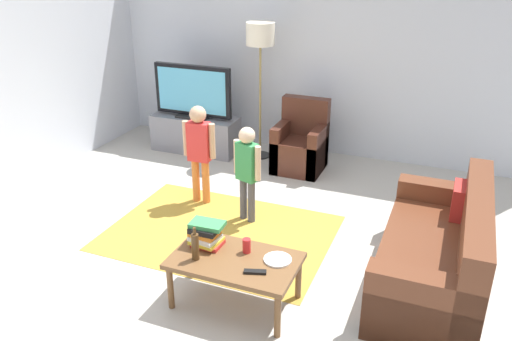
{
  "coord_description": "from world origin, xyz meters",
  "views": [
    {
      "loc": [
        1.74,
        -3.71,
        2.7
      ],
      "look_at": [
        0.0,
        0.6,
        0.65
      ],
      "focal_mm": 36.63,
      "sensor_mm": 36.0,
      "label": 1
    }
  ],
  "objects_px": {
    "floor_lamp": "(260,42)",
    "child_center": "(247,166)",
    "tv": "(193,92)",
    "armchair": "(301,146)",
    "couch": "(441,257)",
    "coffee_table": "(235,264)",
    "book_stack": "(206,234)",
    "plate": "(278,260)",
    "tv_remote": "(255,272)",
    "bottle": "(195,246)",
    "soda_can": "(247,246)",
    "child_near_tv": "(199,146)",
    "tv_stand": "(196,134)"
  },
  "relations": [
    {
      "from": "floor_lamp",
      "to": "soda_can",
      "type": "bearing_deg",
      "value": -70.35
    },
    {
      "from": "book_stack",
      "to": "plate",
      "type": "relative_size",
      "value": 1.3
    },
    {
      "from": "bottle",
      "to": "floor_lamp",
      "type": "bearing_deg",
      "value": 102.65
    },
    {
      "from": "tv",
      "to": "armchair",
      "type": "xyz_separation_m",
      "value": [
        1.54,
        -0.02,
        -0.55
      ]
    },
    {
      "from": "couch",
      "to": "child_center",
      "type": "height_order",
      "value": "child_center"
    },
    {
      "from": "book_stack",
      "to": "child_center",
      "type": "bearing_deg",
      "value": 97.02
    },
    {
      "from": "tv_remote",
      "to": "plate",
      "type": "xyz_separation_m",
      "value": [
        0.1,
        0.22,
        -0.0
      ]
    },
    {
      "from": "soda_can",
      "to": "tv_remote",
      "type": "bearing_deg",
      "value": -54.69
    },
    {
      "from": "tv",
      "to": "couch",
      "type": "relative_size",
      "value": 0.61
    },
    {
      "from": "floor_lamp",
      "to": "child_center",
      "type": "relative_size",
      "value": 1.73
    },
    {
      "from": "tv_remote",
      "to": "soda_can",
      "type": "bearing_deg",
      "value": 107.56
    },
    {
      "from": "tv",
      "to": "plate",
      "type": "bearing_deg",
      "value": -51.17
    },
    {
      "from": "floor_lamp",
      "to": "tv_remote",
      "type": "distance_m",
      "value": 3.54
    },
    {
      "from": "child_center",
      "to": "coffee_table",
      "type": "bearing_deg",
      "value": -71.12
    },
    {
      "from": "soda_can",
      "to": "plate",
      "type": "relative_size",
      "value": 0.55
    },
    {
      "from": "tv_stand",
      "to": "tv_remote",
      "type": "height_order",
      "value": "tv_stand"
    },
    {
      "from": "tv",
      "to": "tv_remote",
      "type": "relative_size",
      "value": 6.47
    },
    {
      "from": "soda_can",
      "to": "couch",
      "type": "bearing_deg",
      "value": 26.79
    },
    {
      "from": "child_center",
      "to": "coffee_table",
      "type": "relative_size",
      "value": 1.03
    },
    {
      "from": "floor_lamp",
      "to": "child_center",
      "type": "xyz_separation_m",
      "value": [
        0.54,
        -1.71,
        -0.93
      ]
    },
    {
      "from": "tv",
      "to": "child_near_tv",
      "type": "xyz_separation_m",
      "value": [
        0.79,
        -1.34,
        -0.18
      ]
    },
    {
      "from": "child_center",
      "to": "tv_remote",
      "type": "bearing_deg",
      "value": -64.94
    },
    {
      "from": "couch",
      "to": "tv_remote",
      "type": "bearing_deg",
      "value": -142.79
    },
    {
      "from": "armchair",
      "to": "tv_remote",
      "type": "distance_m",
      "value": 3.0
    },
    {
      "from": "tv",
      "to": "soda_can",
      "type": "distance_m",
      "value": 3.36
    },
    {
      "from": "armchair",
      "to": "coffee_table",
      "type": "distance_m",
      "value": 2.84
    },
    {
      "from": "tv",
      "to": "child_near_tv",
      "type": "distance_m",
      "value": 1.57
    },
    {
      "from": "coffee_table",
      "to": "book_stack",
      "type": "height_order",
      "value": "book_stack"
    },
    {
      "from": "tv_stand",
      "to": "coffee_table",
      "type": "xyz_separation_m",
      "value": [
        1.88,
        -2.86,
        0.13
      ]
    },
    {
      "from": "couch",
      "to": "armchair",
      "type": "bearing_deg",
      "value": 133.15
    },
    {
      "from": "bottle",
      "to": "soda_can",
      "type": "height_order",
      "value": "bottle"
    },
    {
      "from": "couch",
      "to": "floor_lamp",
      "type": "relative_size",
      "value": 1.01
    },
    {
      "from": "couch",
      "to": "soda_can",
      "type": "distance_m",
      "value": 1.64
    },
    {
      "from": "floor_lamp",
      "to": "book_stack",
      "type": "distance_m",
      "value": 3.16
    },
    {
      "from": "armchair",
      "to": "bottle",
      "type": "bearing_deg",
      "value": -88.72
    },
    {
      "from": "child_near_tv",
      "to": "coffee_table",
      "type": "xyz_separation_m",
      "value": [
        1.09,
        -1.5,
        -0.3
      ]
    },
    {
      "from": "child_near_tv",
      "to": "tv_remote",
      "type": "xyz_separation_m",
      "value": [
        1.31,
        -1.62,
        -0.24
      ]
    },
    {
      "from": "couch",
      "to": "floor_lamp",
      "type": "bearing_deg",
      "value": 138.98
    },
    {
      "from": "tv",
      "to": "child_center",
      "type": "distance_m",
      "value": 2.12
    },
    {
      "from": "child_near_tv",
      "to": "child_center",
      "type": "height_order",
      "value": "child_near_tv"
    },
    {
      "from": "tv",
      "to": "armchair",
      "type": "distance_m",
      "value": 1.63
    },
    {
      "from": "bottle",
      "to": "plate",
      "type": "distance_m",
      "value": 0.65
    },
    {
      "from": "soda_can",
      "to": "tv_stand",
      "type": "bearing_deg",
      "value": 125.22
    },
    {
      "from": "child_near_tv",
      "to": "floor_lamp",
      "type": "bearing_deg",
      "value": 85.93
    },
    {
      "from": "bottle",
      "to": "coffee_table",
      "type": "bearing_deg",
      "value": 23.2
    },
    {
      "from": "armchair",
      "to": "soda_can",
      "type": "xyz_separation_m",
      "value": [
        0.4,
        -2.7,
        0.18
      ]
    },
    {
      "from": "armchair",
      "to": "tv_remote",
      "type": "relative_size",
      "value": 5.29
    },
    {
      "from": "soda_can",
      "to": "child_near_tv",
      "type": "bearing_deg",
      "value": 129.56
    },
    {
      "from": "floor_lamp",
      "to": "tv_remote",
      "type": "height_order",
      "value": "floor_lamp"
    },
    {
      "from": "tv_stand",
      "to": "soda_can",
      "type": "relative_size",
      "value": 10.0
    }
  ]
}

